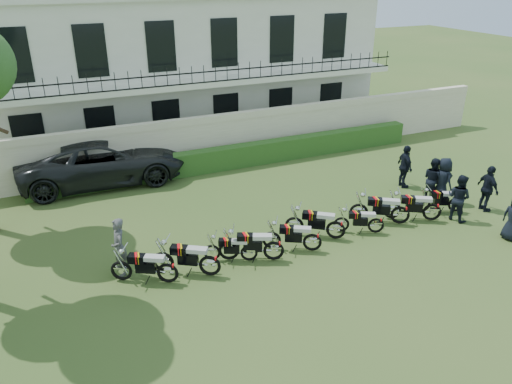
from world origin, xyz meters
The scene contains 21 objects.
ground centered at (0.00, 0.00, 0.00)m, with size 100.00×100.00×0.00m, color #355421.
perimeter_wall centered at (0.00, 8.00, 1.17)m, with size 30.00×0.35×2.30m.
hedge centered at (1.00, 7.20, 0.50)m, with size 18.00×0.60×1.00m, color #284B1B.
building centered at (0.00, 13.96, 3.71)m, with size 20.40×9.60×7.40m.
motorcycle_0 centered at (-4.31, -0.50, 0.50)m, with size 1.80×1.07×1.09m.
motorcycle_1 centered at (-3.08, -0.65, 0.52)m, with size 1.81×1.20×1.14m.
motorcycle_2 centered at (-1.71, -0.36, 0.42)m, with size 1.55×0.84×0.92m.
motorcycle_3 centered at (-1.00, -0.64, 0.51)m, with size 1.90×0.99×1.11m.
motorcycle_4 centered at (0.37, -0.64, 0.48)m, with size 1.70×1.04×1.04m.
motorcycle_5 centered at (1.47, -0.29, 0.51)m, with size 1.69×1.30×1.11m.
motorcycle_6 centered at (2.95, -0.49, 0.43)m, with size 1.56×0.89×0.94m.
motorcycle_7 centered at (4.12, -0.30, 0.53)m, with size 1.82×1.23×1.15m.
motorcycle_8 centered at (5.33, -0.55, 0.51)m, with size 1.81×1.12×1.11m.
motorcycle_9 centered at (6.64, -0.37, 0.46)m, with size 1.69×0.87×0.99m.
suv centered at (-4.85, 7.90, 0.94)m, with size 3.12×6.77×1.88m, color black.
inspector centered at (-5.44, 0.56, 0.90)m, with size 0.66×0.43×1.80m, color #525357.
officer_1 centered at (6.22, -0.81, 0.87)m, with size 0.84×0.66×1.73m, color black.
officer_2 centered at (7.74, -0.69, 0.89)m, with size 1.04×0.43×1.78m, color black.
officer_3 centered at (6.76, 0.56, 0.90)m, with size 0.88×0.57×1.81m, color black.
officer_4 centered at (6.56, 0.87, 0.86)m, with size 0.84×0.65×1.73m, color black.
officer_5 centered at (6.36, 2.30, 0.90)m, with size 1.06×0.44×1.80m, color black.
Camera 1 is at (-6.88, -12.54, 8.40)m, focal length 35.00 mm.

